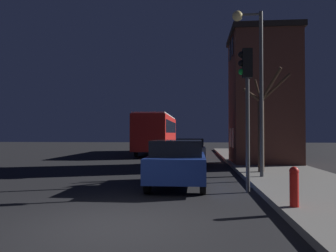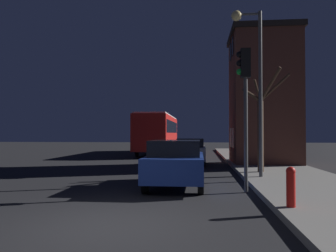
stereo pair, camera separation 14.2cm
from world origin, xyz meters
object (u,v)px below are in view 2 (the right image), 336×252
Objects in this scene: streetlamp at (252,65)px; car_near_lane at (176,162)px; bare_tree at (262,122)px; fire_hydrant at (291,186)px; traffic_light at (245,89)px; car_mid_lane at (191,151)px; bus at (158,131)px.

streetlamp reaches higher than car_near_lane.
fire_hydrant is (-0.62, -6.75, -1.67)m from bare_tree.
streetlamp is at bearing 90.15° from fire_hydrant.
traffic_light is at bearing 103.62° from fire_hydrant.
car_near_lane is at bearing 159.24° from traffic_light.
traffic_light reaches higher than fire_hydrant.
bare_tree reaches higher than fire_hydrant.
car_mid_lane is (-1.92, 9.04, -2.38)m from traffic_light.
bare_tree is (0.64, 1.53, -2.16)m from streetlamp.
bare_tree is (1.27, 4.07, -0.87)m from traffic_light.
car_mid_lane is (3.15, -9.70, -1.22)m from bus.
streetlamp is 2.92m from traffic_light.
bare_tree is 0.38× the size of bus.
streetlamp is 1.61× the size of car_near_lane.
car_near_lane is at bearing -80.89° from bus.
car_near_lane is (-2.20, 0.83, -2.36)m from traffic_light.
fire_hydrant is (2.85, -3.51, -0.19)m from car_near_lane.
streetlamp is at bearing -68.55° from car_mid_lane.
fire_hydrant is (0.01, -5.22, -3.83)m from streetlamp.
bus is 22.21m from fire_hydrant.
streetlamp is 1.46× the size of bare_tree.
fire_hydrant is (0.65, -2.68, -2.55)m from traffic_light.
streetlamp is 1.51× the size of car_mid_lane.
traffic_light reaches higher than bus.
bare_tree reaches higher than bus.
car_mid_lane is at bearing 111.45° from streetlamp.
car_mid_lane is 4.72× the size of fire_hydrant.
bare_tree is 1.10× the size of car_near_lane.
traffic_light is 3.33m from car_near_lane.
bus reaches higher than car_near_lane.
traffic_light reaches higher than car_mid_lane.
streetlamp is at bearing 31.02° from car_near_lane.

